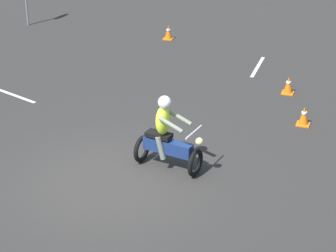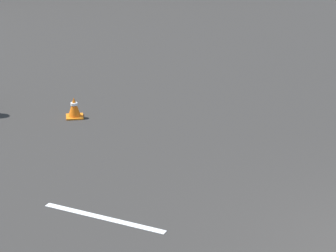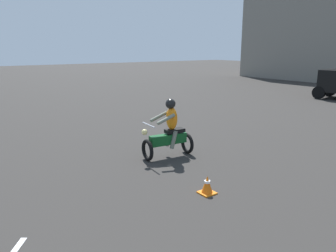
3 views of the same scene
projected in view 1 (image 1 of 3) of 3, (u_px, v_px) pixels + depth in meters
The scene contains 7 objects.
ground_plane at pixel (110, 181), 13.53m from camera, with size 120.00×120.00×0.00m, color #2D2B28.
motorcycle_rider_foreground at pixel (167, 137), 13.74m from camera, with size 0.87×1.55×1.66m.
traffic_cone_near_right at pixel (168, 32), 21.92m from camera, with size 0.32×0.32×0.48m.
traffic_cone_mid_left at pixel (304, 116), 15.88m from camera, with size 0.32×0.32×0.48m.
traffic_cone_far_right at pixel (288, 85), 17.67m from camera, with size 0.32×0.32×0.48m.
lane_stripe_e at pixel (258, 67), 19.61m from camera, with size 0.10×1.79×0.01m, color silver.
lane_stripe_n at pixel (12, 94), 17.70m from camera, with size 0.10×1.84×0.01m, color silver.
Camera 1 is at (-10.68, -4.92, 6.89)m, focal length 70.00 mm.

